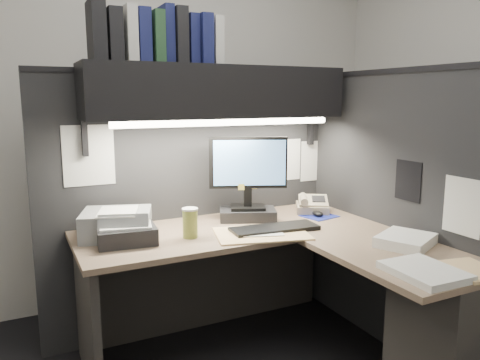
# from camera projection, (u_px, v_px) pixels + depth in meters

# --- Properties ---
(wall_back) EXTENTS (3.50, 0.04, 2.70)m
(wall_back) POSITION_uv_depth(u_px,v_px,m) (160.00, 114.00, 3.37)
(wall_back) COLOR silver
(wall_back) RESTS_ON floor
(partition_back) EXTENTS (1.90, 0.06, 1.60)m
(partition_back) POSITION_uv_depth(u_px,v_px,m) (194.00, 204.00, 2.97)
(partition_back) COLOR black
(partition_back) RESTS_ON floor
(partition_right) EXTENTS (0.06, 1.50, 1.60)m
(partition_right) POSITION_uv_depth(u_px,v_px,m) (392.00, 214.00, 2.72)
(partition_right) COLOR black
(partition_right) RESTS_ON floor
(desk) EXTENTS (1.70, 1.53, 0.73)m
(desk) POSITION_uv_depth(u_px,v_px,m) (333.00, 301.00, 2.38)
(desk) COLOR #8E745A
(desk) RESTS_ON floor
(overhead_shelf) EXTENTS (1.55, 0.34, 0.30)m
(overhead_shelf) POSITION_uv_depth(u_px,v_px,m) (218.00, 92.00, 2.73)
(overhead_shelf) COLOR black
(overhead_shelf) RESTS_ON partition_back
(task_light_tube) EXTENTS (1.32, 0.04, 0.04)m
(task_light_tube) POSITION_uv_depth(u_px,v_px,m) (228.00, 122.00, 2.64)
(task_light_tube) COLOR white
(task_light_tube) RESTS_ON overhead_shelf
(monitor) EXTENTS (0.45, 0.32, 0.51)m
(monitor) POSITION_uv_depth(u_px,v_px,m) (248.00, 187.00, 2.84)
(monitor) COLOR black
(monitor) RESTS_ON desk
(keyboard) EXTENTS (0.51, 0.21, 0.02)m
(keyboard) POSITION_uv_depth(u_px,v_px,m) (275.00, 229.00, 2.62)
(keyboard) COLOR black
(keyboard) RESTS_ON desk
(mousepad) EXTENTS (0.23, 0.22, 0.00)m
(mousepad) POSITION_uv_depth(u_px,v_px,m) (319.00, 216.00, 2.95)
(mousepad) COLOR navy
(mousepad) RESTS_ON desk
(mouse) EXTENTS (0.06, 0.09, 0.03)m
(mouse) POSITION_uv_depth(u_px,v_px,m) (318.00, 214.00, 2.93)
(mouse) COLOR black
(mouse) RESTS_ON mousepad
(telephone) EXTENTS (0.28, 0.29, 0.08)m
(telephone) POSITION_uv_depth(u_px,v_px,m) (312.00, 205.00, 3.06)
(telephone) COLOR #B7A88D
(telephone) RESTS_ON desk
(coffee_cup) EXTENTS (0.09, 0.09, 0.15)m
(coffee_cup) POSITION_uv_depth(u_px,v_px,m) (190.00, 224.00, 2.49)
(coffee_cup) COLOR #BCB04B
(coffee_cup) RESTS_ON desk
(printer) EXTENTS (0.43, 0.40, 0.14)m
(printer) POSITION_uv_depth(u_px,v_px,m) (117.00, 224.00, 2.50)
(printer) COLOR gray
(printer) RESTS_ON desk
(notebook_stack) EXTENTS (0.32, 0.27, 0.09)m
(notebook_stack) POSITION_uv_depth(u_px,v_px,m) (126.00, 234.00, 2.41)
(notebook_stack) COLOR black
(notebook_stack) RESTS_ON desk
(open_folder) EXTENTS (0.57, 0.44, 0.01)m
(open_folder) POSITION_uv_depth(u_px,v_px,m) (262.00, 234.00, 2.55)
(open_folder) COLOR #E3BC7F
(open_folder) RESTS_ON desk
(paper_stack_a) EXTENTS (0.35, 0.33, 0.05)m
(paper_stack_a) POSITION_uv_depth(u_px,v_px,m) (406.00, 240.00, 2.36)
(paper_stack_a) COLOR white
(paper_stack_a) RESTS_ON desk
(paper_stack_b) EXTENTS (0.26, 0.32, 0.03)m
(paper_stack_b) POSITION_uv_depth(u_px,v_px,m) (425.00, 272.00, 1.97)
(paper_stack_b) COLOR white
(paper_stack_b) RESTS_ON desk
(manila_stack) EXTENTS (0.24, 0.29, 0.01)m
(manila_stack) POSITION_uv_depth(u_px,v_px,m) (472.00, 270.00, 2.01)
(manila_stack) COLOR #E3BC7F
(manila_stack) RESTS_ON desk
(binder_row) EXTENTS (0.71, 0.26, 0.31)m
(binder_row) POSITION_uv_depth(u_px,v_px,m) (156.00, 37.00, 2.52)
(binder_row) COLOR black
(binder_row) RESTS_ON overhead_shelf
(pinned_papers) EXTENTS (1.76, 1.31, 0.51)m
(pinned_papers) POSITION_uv_depth(u_px,v_px,m) (277.00, 168.00, 2.77)
(pinned_papers) COLOR white
(pinned_papers) RESTS_ON partition_back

